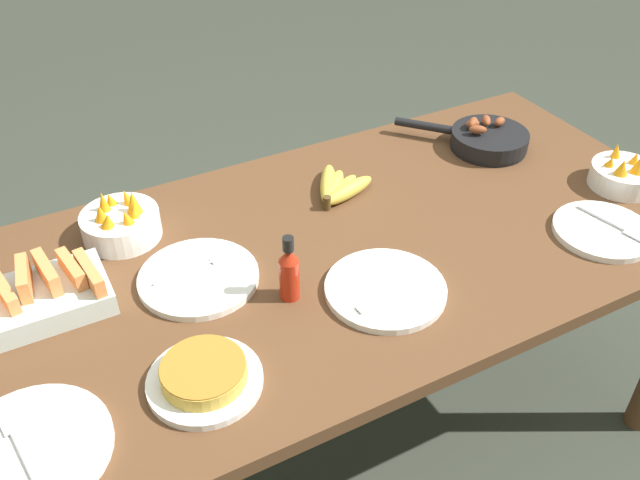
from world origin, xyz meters
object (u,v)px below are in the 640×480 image
at_px(empty_plate_mid_edge, 31,450).
at_px(skillet, 486,139).
at_px(fruit_bowl_mango, 121,223).
at_px(fruit_bowl_citrus, 623,175).
at_px(empty_plate_far_left, 385,289).
at_px(melon_tray, 41,295).
at_px(hot_sauce_bottle, 289,272).
at_px(frittata_plate_center, 204,376).
at_px(banana_bunch, 337,188).
at_px(empty_plate_near_front, 199,277).
at_px(empty_plate_far_right, 603,231).

bearing_deg(empty_plate_mid_edge, skillet, 18.77).
xyz_separation_m(fruit_bowl_mango, fruit_bowl_citrus, (1.19, -0.39, -0.01)).
bearing_deg(empty_plate_far_left, melon_tray, 156.02).
distance_m(fruit_bowl_mango, hot_sauce_bottle, 0.45).
relative_size(skillet, frittata_plate_center, 1.49).
bearing_deg(frittata_plate_center, empty_plate_far_left, 7.60).
xyz_separation_m(banana_bunch, empty_plate_mid_edge, (-0.82, -0.43, -0.01)).
bearing_deg(fruit_bowl_mango, empty_plate_far_left, -46.05).
bearing_deg(fruit_bowl_mango, banana_bunch, -8.73).
relative_size(skillet, fruit_bowl_citrus, 1.91).
relative_size(skillet, empty_plate_near_front, 1.22).
relative_size(melon_tray, empty_plate_far_right, 1.15).
bearing_deg(banana_bunch, empty_plate_mid_edge, -152.14).
relative_size(melon_tray, skillet, 0.84).
xyz_separation_m(frittata_plate_center, fruit_bowl_mango, (-0.01, 0.51, 0.02)).
bearing_deg(empty_plate_near_front, hot_sauce_bottle, -42.18).
bearing_deg(melon_tray, fruit_bowl_citrus, -9.08).
height_order(skillet, fruit_bowl_citrus, fruit_bowl_citrus).
height_order(empty_plate_mid_edge, hot_sauce_bottle, hot_sauce_bottle).
bearing_deg(melon_tray, fruit_bowl_mango, 38.74).
relative_size(fruit_bowl_citrus, hot_sauce_bottle, 1.07).
bearing_deg(fruit_bowl_citrus, banana_bunch, 155.14).
bearing_deg(hot_sauce_bottle, banana_bunch, 46.51).
distance_m(frittata_plate_center, fruit_bowl_mango, 0.51).
bearing_deg(hot_sauce_bottle, melon_tray, 156.24).
distance_m(frittata_plate_center, empty_plate_mid_edge, 0.30).
bearing_deg(hot_sauce_bottle, fruit_bowl_citrus, -1.29).
distance_m(empty_plate_mid_edge, hot_sauce_bottle, 0.57).
height_order(banana_bunch, empty_plate_mid_edge, banana_bunch).
bearing_deg(frittata_plate_center, empty_plate_mid_edge, -179.22).
height_order(melon_tray, fruit_bowl_citrus, fruit_bowl_citrus).
bearing_deg(hot_sauce_bottle, empty_plate_mid_edge, -165.18).
relative_size(empty_plate_near_front, empty_plate_mid_edge, 0.97).
bearing_deg(melon_tray, banana_bunch, 6.64).
bearing_deg(empty_plate_near_front, empty_plate_mid_edge, -144.39).
height_order(skillet, empty_plate_mid_edge, skillet).
xyz_separation_m(skillet, empty_plate_near_front, (-0.91, -0.16, -0.02)).
height_order(skillet, fruit_bowl_mango, fruit_bowl_mango).
xyz_separation_m(skillet, hot_sauce_bottle, (-0.76, -0.30, 0.04)).
xyz_separation_m(empty_plate_far_left, fruit_bowl_mango, (-0.44, 0.45, 0.03)).
height_order(skillet, frittata_plate_center, skillet).
distance_m(skillet, empty_plate_mid_edge, 1.37).
xyz_separation_m(empty_plate_far_right, fruit_bowl_citrus, (0.20, 0.13, 0.03)).
distance_m(banana_bunch, empty_plate_far_right, 0.64).
distance_m(skillet, empty_plate_far_right, 0.45).
distance_m(banana_bunch, hot_sauce_bottle, 0.40).
bearing_deg(empty_plate_far_left, empty_plate_near_front, 146.57).
height_order(skillet, empty_plate_far_left, skillet).
bearing_deg(empty_plate_far_right, skillet, 88.39).
xyz_separation_m(empty_plate_near_front, fruit_bowl_mango, (-0.10, 0.23, 0.03)).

